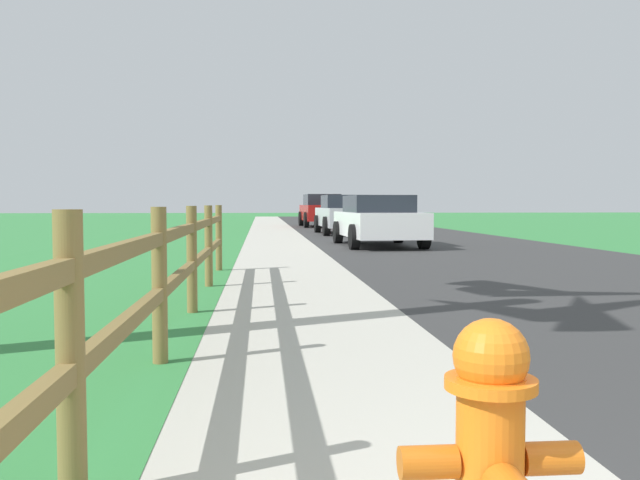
# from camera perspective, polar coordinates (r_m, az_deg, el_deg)

# --- Properties ---
(ground_plane) EXTENTS (120.00, 120.00, 0.00)m
(ground_plane) POSITION_cam_1_polar(r_m,az_deg,el_deg) (25.88, -1.73, 0.54)
(ground_plane) COLOR #33813F
(road_asphalt) EXTENTS (7.00, 66.00, 0.01)m
(road_asphalt) POSITION_cam_1_polar(r_m,az_deg,el_deg) (28.28, 5.13, 0.76)
(road_asphalt) COLOR #343434
(road_asphalt) RESTS_ON ground
(curb_concrete) EXTENTS (6.00, 66.00, 0.01)m
(curb_concrete) POSITION_cam_1_polar(r_m,az_deg,el_deg) (27.88, -8.14, 0.71)
(curb_concrete) COLOR #B6B3A5
(curb_concrete) RESTS_ON ground
(grass_verge) EXTENTS (5.00, 66.00, 0.00)m
(grass_verge) POSITION_cam_1_polar(r_m,az_deg,el_deg) (28.00, -11.20, 0.69)
(grass_verge) COLOR #33813F
(grass_verge) RESTS_ON ground
(fire_hydrant) EXTENTS (0.55, 0.46, 0.81)m
(fire_hydrant) POSITION_cam_1_polar(r_m,az_deg,el_deg) (2.16, 14.38, -17.01)
(fire_hydrant) COLOR orange
(fire_hydrant) RESTS_ON ground
(rail_fence) EXTENTS (0.11, 11.35, 1.13)m
(rail_fence) POSITION_cam_1_polar(r_m,az_deg,el_deg) (6.03, -11.95, -1.69)
(rail_fence) COLOR olive
(rail_fence) RESTS_ON ground
(parked_suv_white) EXTENTS (2.14, 4.51, 1.38)m
(parked_suv_white) POSITION_cam_1_polar(r_m,az_deg,el_deg) (18.33, 4.96, 1.71)
(parked_suv_white) COLOR white
(parked_suv_white) RESTS_ON ground
(parked_car_silver) EXTENTS (2.20, 4.68, 1.49)m
(parked_car_silver) POSITION_cam_1_polar(r_m,az_deg,el_deg) (25.61, 2.23, 2.21)
(parked_car_silver) COLOR #B7BABF
(parked_car_silver) RESTS_ON ground
(parked_car_red) EXTENTS (2.21, 4.70, 1.64)m
(parked_car_red) POSITION_cam_1_polar(r_m,az_deg,el_deg) (33.84, 0.16, 2.58)
(parked_car_red) COLOR maroon
(parked_car_red) RESTS_ON ground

